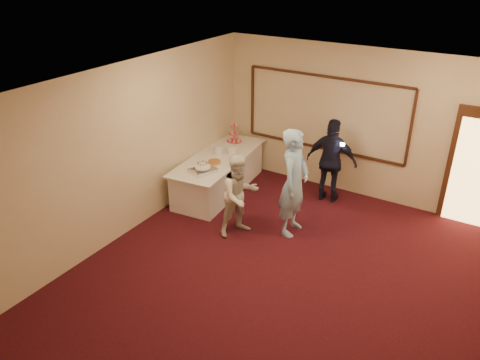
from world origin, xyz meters
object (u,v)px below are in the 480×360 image
at_px(man, 294,183).
at_px(cupcake_stand, 234,134).
at_px(woman, 240,195).
at_px(plate_stack_b, 232,150).
at_px(pavlova_tray, 203,168).
at_px(plate_stack_a, 218,150).
at_px(buffet_table, 219,173).
at_px(tart, 214,162).
at_px(guest, 332,161).

bearing_deg(man, cupcake_stand, 52.50).
relative_size(cupcake_stand, woman, 0.32).
bearing_deg(plate_stack_b, pavlova_tray, -90.13).
distance_m(cupcake_stand, plate_stack_b, 0.70).
xyz_separation_m(plate_stack_a, plate_stack_b, (0.25, 0.14, 0.00)).
distance_m(buffet_table, tart, 0.54).
xyz_separation_m(cupcake_stand, man, (2.18, -1.51, 0.03)).
bearing_deg(plate_stack_a, man, -20.04).
bearing_deg(cupcake_stand, man, -34.79).
height_order(pavlova_tray, tart, pavlova_tray).
distance_m(plate_stack_b, guest, 2.04).
xyz_separation_m(plate_stack_a, guest, (2.21, 0.69, 0.00)).
xyz_separation_m(tart, woman, (1.11, -0.84, -0.04)).
xyz_separation_m(plate_stack_b, guest, (1.96, 0.55, -0.00)).
bearing_deg(plate_stack_a, guest, 17.45).
relative_size(plate_stack_a, guest, 0.12).
bearing_deg(buffet_table, plate_stack_a, 125.64).
bearing_deg(man, buffet_table, 69.41).
height_order(man, guest, man).
height_order(plate_stack_b, man, man).
relative_size(buffet_table, woman, 1.78).
height_order(plate_stack_a, woman, woman).
height_order(cupcake_stand, woman, woman).
bearing_deg(plate_stack_a, cupcake_stand, 96.58).
bearing_deg(plate_stack_b, guest, 15.64).
relative_size(plate_stack_b, tart, 0.75).
bearing_deg(cupcake_stand, pavlova_tray, -78.67).
xyz_separation_m(cupcake_stand, plate_stack_b, (0.33, -0.60, -0.09)).
bearing_deg(buffet_table, woman, -43.69).
bearing_deg(plate_stack_b, woman, -53.35).
height_order(woman, guest, guest).
height_order(pavlova_tray, woman, woman).
relative_size(man, woman, 1.29).
distance_m(plate_stack_b, woman, 1.79).
xyz_separation_m(buffet_table, man, (2.01, -0.65, 0.59)).
distance_m(cupcake_stand, woman, 2.48).
distance_m(pavlova_tray, plate_stack_b, 1.04).
bearing_deg(cupcake_stand, woman, -55.54).
xyz_separation_m(pavlova_tray, tart, (-0.04, 0.44, -0.05)).
bearing_deg(buffet_table, cupcake_stand, 101.04).
relative_size(plate_stack_b, guest, 0.12).
relative_size(cupcake_stand, man, 0.25).
xyz_separation_m(cupcake_stand, tart, (0.29, -1.20, -0.15)).
bearing_deg(guest, buffet_table, 15.50).
height_order(pavlova_tray, man, man).
xyz_separation_m(buffet_table, cupcake_stand, (-0.17, 0.86, 0.56)).
bearing_deg(buffet_table, guest, 20.83).
distance_m(plate_stack_a, guest, 2.31).
distance_m(buffet_table, man, 2.19).
distance_m(buffet_table, cupcake_stand, 1.04).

